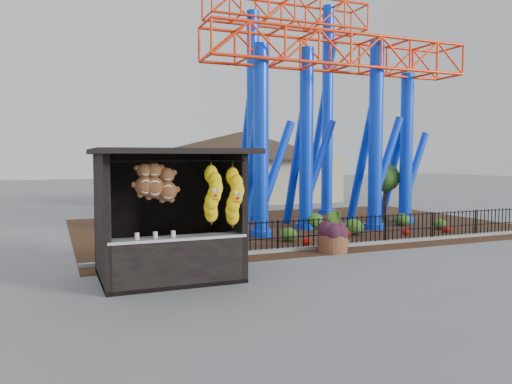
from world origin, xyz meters
name	(u,v)px	position (x,y,z in m)	size (l,w,h in m)	color
ground	(300,276)	(0.00, 0.00, 0.00)	(120.00, 120.00, 0.00)	slate
mulch_bed	(297,226)	(4.00, 8.00, 0.01)	(18.00, 12.00, 0.02)	#331E11
curb	(365,244)	(4.00, 3.00, 0.06)	(18.00, 0.18, 0.12)	gray
prize_booth	(171,216)	(-2.99, 0.90, 1.53)	(3.50, 3.40, 3.12)	black
picket_fence	(388,229)	(4.90, 3.00, 0.50)	(12.20, 0.06, 1.00)	black
roller_coaster	(319,75)	(5.12, 8.23, 6.44)	(11.00, 6.37, 10.82)	#0E3DEF
terracotta_planter	(333,243)	(2.39, 2.41, 0.28)	(0.89, 0.89, 0.55)	brown
planter_foliage	(333,224)	(2.39, 2.41, 0.87)	(0.70, 0.70, 0.64)	#351524
potted_plant	(342,238)	(2.73, 2.44, 0.43)	(0.78, 0.67, 0.86)	#255418
landscaping	(351,225)	(5.25, 5.76, 0.29)	(7.51, 3.99, 0.64)	#325D1B
pavilion	(241,155)	(6.00, 20.00, 3.07)	(15.00, 15.00, 4.80)	#BFAD8C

